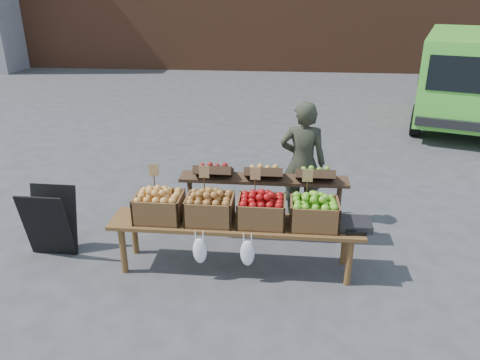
# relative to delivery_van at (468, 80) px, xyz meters

# --- Properties ---
(ground) EXTENTS (80.00, 80.00, 0.00)m
(ground) POSITION_rel_delivery_van_xyz_m (-3.57, -6.69, -0.98)
(ground) COLOR #414144
(delivery_van) EXTENTS (3.28, 4.80, 1.97)m
(delivery_van) POSITION_rel_delivery_van_xyz_m (0.00, 0.00, 0.00)
(delivery_van) COLOR #57CB3B
(delivery_van) RESTS_ON ground
(vendor) EXTENTS (0.62, 0.43, 1.62)m
(vendor) POSITION_rel_delivery_van_xyz_m (-3.73, -5.06, -0.17)
(vendor) COLOR #2C2F22
(vendor) RESTS_ON ground
(chalkboard_sign) EXTENTS (0.55, 0.31, 0.82)m
(chalkboard_sign) POSITION_rel_delivery_van_xyz_m (-6.61, -6.19, -0.57)
(chalkboard_sign) COLOR black
(chalkboard_sign) RESTS_ON ground
(back_table) EXTENTS (2.10, 0.44, 1.04)m
(back_table) POSITION_rel_delivery_van_xyz_m (-4.20, -5.57, -0.46)
(back_table) COLOR #3D281A
(back_table) RESTS_ON ground
(display_bench) EXTENTS (2.70, 0.56, 0.57)m
(display_bench) POSITION_rel_delivery_van_xyz_m (-4.46, -6.29, -0.70)
(display_bench) COLOR brown
(display_bench) RESTS_ON ground
(crate_golden_apples) EXTENTS (0.50, 0.40, 0.28)m
(crate_golden_apples) POSITION_rel_delivery_van_xyz_m (-5.29, -6.29, -0.27)
(crate_golden_apples) COLOR gold
(crate_golden_apples) RESTS_ON display_bench
(crate_russet_pears) EXTENTS (0.50, 0.40, 0.28)m
(crate_russet_pears) POSITION_rel_delivery_van_xyz_m (-4.74, -6.29, -0.27)
(crate_russet_pears) COLOR #A2752F
(crate_russet_pears) RESTS_ON display_bench
(crate_red_apples) EXTENTS (0.50, 0.40, 0.28)m
(crate_red_apples) POSITION_rel_delivery_van_xyz_m (-4.19, -6.29, -0.27)
(crate_red_apples) COLOR #7D0302
(crate_red_apples) RESTS_ON display_bench
(crate_green_apples) EXTENTS (0.50, 0.40, 0.28)m
(crate_green_apples) POSITION_rel_delivery_van_xyz_m (-3.64, -6.29, -0.27)
(crate_green_apples) COLOR #419118
(crate_green_apples) RESTS_ON display_bench
(weighing_scale) EXTENTS (0.34, 0.30, 0.08)m
(weighing_scale) POSITION_rel_delivery_van_xyz_m (-3.21, -6.29, -0.37)
(weighing_scale) COLOR black
(weighing_scale) RESTS_ON display_bench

